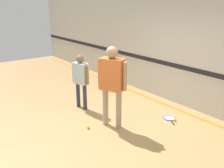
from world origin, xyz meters
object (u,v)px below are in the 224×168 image
(person_student_left, at_px, (81,76))
(tennis_ball_near_instructor, at_px, (88,127))
(person_instructor, at_px, (112,78))
(racket_spare_on_floor, at_px, (169,118))
(tennis_ball_by_spare_racket, at_px, (175,120))

(person_student_left, relative_size, tennis_ball_near_instructor, 21.08)
(person_instructor, height_order, racket_spare_on_floor, person_instructor)
(person_student_left, xyz_separation_m, racket_spare_on_floor, (1.81, 1.31, -0.85))
(person_student_left, relative_size, tennis_ball_by_spare_racket, 21.08)
(racket_spare_on_floor, relative_size, tennis_ball_near_instructor, 7.39)
(tennis_ball_near_instructor, bearing_deg, person_student_left, 155.96)
(racket_spare_on_floor, bearing_deg, person_student_left, -112.72)
(person_instructor, bearing_deg, tennis_ball_near_instructor, -137.78)
(person_instructor, xyz_separation_m, racket_spare_on_floor, (0.55, 1.29, -1.09))
(person_instructor, distance_m, person_student_left, 1.29)
(person_student_left, bearing_deg, tennis_ball_near_instructor, -36.08)
(tennis_ball_by_spare_racket, bearing_deg, tennis_ball_near_instructor, -116.97)
(person_student_left, height_order, tennis_ball_by_spare_racket, person_student_left)
(racket_spare_on_floor, bearing_deg, tennis_ball_by_spare_racket, 30.41)
(person_student_left, bearing_deg, person_instructor, -11.03)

